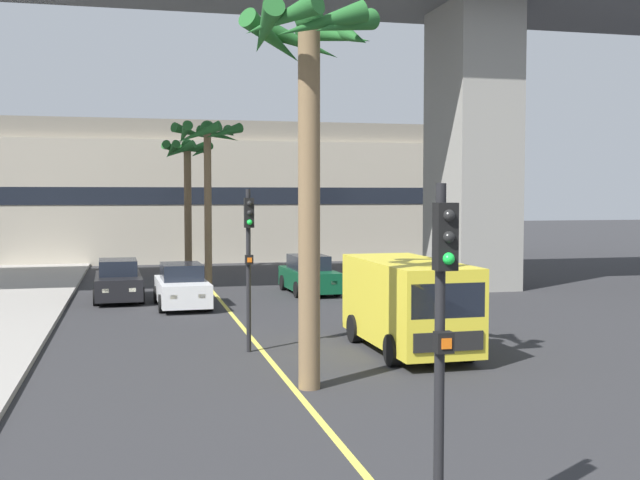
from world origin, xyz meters
name	(u,v)px	position (x,y,z in m)	size (l,w,h in m)	color
lane_stripe_center	(244,328)	(0.00, 24.00, 0.00)	(0.14, 56.00, 0.01)	#DBCC4C
pier_building_backdrop	(185,193)	(0.00, 50.65, 4.14)	(34.49, 8.04, 8.41)	#BCB29E
car_queue_front	(118,282)	(-3.80, 31.44, 0.72)	(1.93, 4.15, 1.56)	black
car_queue_second	(182,287)	(-1.53, 29.11, 0.72)	(1.95, 4.16, 1.56)	white
car_queue_third	(309,276)	(3.81, 31.93, 0.72)	(1.94, 4.16, 1.56)	#0C4728
delivery_van	(408,302)	(3.65, 19.54, 1.29)	(2.23, 5.28, 2.36)	yellow
traffic_light_median_near	(442,314)	(0.17, 8.71, 2.71)	(0.24, 0.37, 4.20)	black
traffic_light_median_far	(249,247)	(-0.35, 20.39, 2.71)	(0.24, 0.37, 4.20)	black
palm_tree_near_median	(309,91)	(0.32, 16.33, 6.18)	(2.97, 2.96, 7.97)	brown
palm_tree_mid_median	(187,163)	(-0.44, 41.67, 5.65)	(2.72, 2.74, 6.90)	brown
palm_tree_far_median	(208,150)	(0.00, 35.12, 6.00)	(3.15, 3.23, 7.27)	brown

